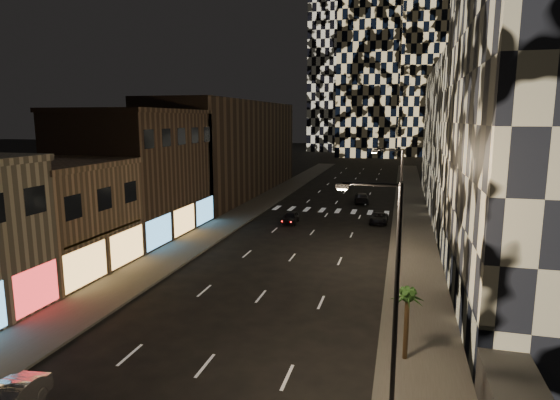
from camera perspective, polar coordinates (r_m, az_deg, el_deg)
The scene contains 15 objects.
sidewalk_left at distance 61.79m, azimuth -3.09°, elevation -0.75°, with size 4.00×120.00×0.15m, color #47443F.
sidewalk_right at distance 58.94m, azimuth 15.77°, elevation -1.64°, with size 4.00×120.00×0.15m, color #47443F.
curb_left at distance 61.19m, azimuth -1.22°, elevation -0.85°, with size 0.20×120.00×0.15m, color #4C4C47.
curb_right at distance 58.93m, azimuth 13.73°, elevation -1.55°, with size 0.20×120.00×0.15m, color #4C4C47.
retail_tan at distance 39.26m, azimuth -26.42°, elevation -2.15°, with size 10.00×10.00×8.00m, color #8A6D53.
retail_brown at distance 48.90m, azimuth -17.01°, elevation 3.02°, with size 10.00×15.00×12.00m, color #463427.
retail_filler_left at distance 72.62m, azimuth -6.02°, elevation 6.31°, with size 10.00×40.00×14.00m, color #463427.
midrise_base at distance 34.02m, azimuth 20.45°, elevation -7.82°, with size 0.60×25.00×3.00m, color #383838.
midrise_filler_right at distance 65.85m, azimuth 24.84°, elevation 6.83°, with size 16.00×40.00×18.00m, color #232326.
streetlight_near at distance 18.84m, azimuth 13.33°, elevation -9.41°, with size 2.55×0.25×9.00m.
streetlight_far at distance 38.31m, azimuth 14.14°, elevation 0.38°, with size 2.55×0.25×9.00m.
car_dark_midlane at distance 51.97m, azimuth 1.30°, elevation -2.14°, with size 1.54×3.82×1.30m, color black.
car_dark_oncoming at distance 65.52m, azimuth 9.94°, elevation 0.27°, with size 1.93×4.76×1.38m, color black.
car_dark_rightlane at distance 53.15m, azimuth 11.96°, elevation -2.18°, with size 1.86×4.04×1.12m, color black.
palm_tree at distance 23.23m, azimuth 15.28°, elevation -11.74°, with size 1.80×1.80×3.54m.
Camera 1 is at (8.59, -7.81, 11.50)m, focal length 30.00 mm.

